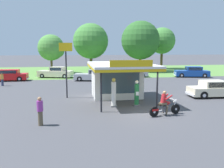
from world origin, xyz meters
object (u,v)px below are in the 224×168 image
object	(u,v)px
parked_car_back_row_far_left	(192,72)
parked_car_back_row_far_right	(56,73)
parked_car_back_row_left	(94,76)
parked_car_back_row_centre_right	(129,73)
featured_classic_sedan	(217,89)
parked_car_second_row_spare	(7,76)
bystander_standing_back_lot	(40,111)
gas_pump_nearside	(114,94)
gas_pump_offside	(137,94)
bystander_strolling_foreground	(2,79)
motorcycle_with_rider	(165,105)
roadside_pole_sign	(66,61)
bystander_admiring_sedan	(125,77)

from	to	relation	value
parked_car_back_row_far_left	parked_car_back_row_far_right	world-z (taller)	parked_car_back_row_far_right
parked_car_back_row_left	parked_car_back_row_far_left	bearing A→B (deg)	6.26
parked_car_back_row_centre_right	featured_classic_sedan	bearing A→B (deg)	-74.89
parked_car_second_row_spare	bystander_standing_back_lot	distance (m)	20.59
gas_pump_nearside	gas_pump_offside	distance (m)	1.73
bystander_strolling_foreground	parked_car_back_row_left	bearing A→B (deg)	13.61
motorcycle_with_rider	parked_car_second_row_spare	distance (m)	23.54
parked_car_back_row_far_left	bystander_standing_back_lot	distance (m)	27.44
gas_pump_offside	bystander_strolling_foreground	distance (m)	17.16
gas_pump_nearside	parked_car_second_row_spare	world-z (taller)	gas_pump_nearside
gas_pump_offside	roadside_pole_sign	bearing A→B (deg)	144.10
featured_classic_sedan	bystander_strolling_foreground	xyz separation A→B (m)	(-20.42, 9.67, 0.13)
bystander_standing_back_lot	bystander_strolling_foreground	bearing A→B (deg)	112.17
gas_pump_nearside	bystander_standing_back_lot	world-z (taller)	gas_pump_nearside
gas_pump_nearside	parked_car_back_row_centre_right	size ratio (longest dim) A/B	0.37
gas_pump_offside	bystander_admiring_sedan	distance (m)	11.41
featured_classic_sedan	parked_car_back_row_far_right	xyz separation A→B (m)	(-14.90, 16.59, 0.07)
gas_pump_offside	featured_classic_sedan	distance (m)	8.08
parked_car_back_row_centre_right	bystander_standing_back_lot	bearing A→B (deg)	-115.73
bystander_standing_back_lot	parked_car_back_row_far_left	bearing A→B (deg)	44.90
featured_classic_sedan	parked_car_back_row_far_right	size ratio (longest dim) A/B	0.97
parked_car_back_row_far_left	bystander_admiring_sedan	xyz separation A→B (m)	(-11.34, -4.60, 0.06)
parked_car_back_row_left	roadside_pole_sign	distance (m)	11.29
parked_car_second_row_spare	bystander_admiring_sedan	size ratio (longest dim) A/B	3.76
featured_classic_sedan	bystander_strolling_foreground	size ratio (longest dim) A/B	3.56
bystander_standing_back_lot	motorcycle_with_rider	bearing A→B (deg)	5.53
parked_car_back_row_centre_right	parked_car_back_row_left	size ratio (longest dim) A/B	1.07
featured_classic_sedan	roadside_pole_sign	world-z (taller)	roadside_pole_sign
parked_car_back_row_centre_right	parked_car_second_row_spare	bearing A→B (deg)	-174.99
parked_car_back_row_left	parked_car_back_row_far_right	xyz separation A→B (m)	(-5.17, 4.33, 0.04)
gas_pump_nearside	parked_car_back_row_left	bearing A→B (deg)	90.72
parked_car_back_row_far_right	parked_car_back_row_left	bearing A→B (deg)	-39.92
gas_pump_nearside	parked_car_back_row_far_left	distance (m)	21.67
parked_car_back_row_left	parked_car_second_row_spare	bearing A→B (deg)	171.44
roadside_pole_sign	parked_car_back_row_left	bearing A→B (deg)	72.83
parked_car_back_row_left	bystander_admiring_sedan	xyz separation A→B (m)	(3.58, -2.96, 0.10)
parked_car_back_row_far_right	featured_classic_sedan	bearing A→B (deg)	-48.06
parked_car_back_row_far_right	bystander_strolling_foreground	size ratio (longest dim) A/B	3.65
motorcycle_with_rider	parked_car_back_row_far_left	bearing A→B (deg)	57.33
parked_car_back_row_far_right	gas_pump_offside	bearing A→B (deg)	-69.14
gas_pump_nearside	featured_classic_sedan	size ratio (longest dim) A/B	0.40
featured_classic_sedan	parked_car_second_row_spare	size ratio (longest dim) A/B	0.94
gas_pump_offside	motorcycle_with_rider	bearing A→B (deg)	-69.03
parked_car_back_row_left	bystander_admiring_sedan	bearing A→B (deg)	-39.67
motorcycle_with_rider	parked_car_back_row_far_left	size ratio (longest dim) A/B	0.43
motorcycle_with_rider	parked_car_back_row_far_right	bearing A→B (deg)	110.87
gas_pump_nearside	parked_car_back_row_centre_right	xyz separation A→B (m)	(5.38, 17.43, -0.31)
bystander_standing_back_lot	bystander_admiring_sedan	distance (m)	16.84
featured_classic_sedan	bystander_admiring_sedan	distance (m)	11.15
parked_car_back_row_far_right	bystander_strolling_foreground	bearing A→B (deg)	-128.55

